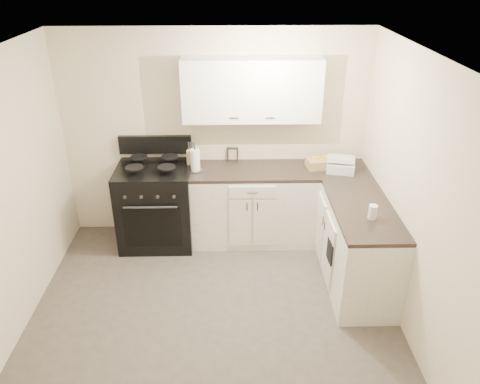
{
  "coord_description": "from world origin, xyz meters",
  "views": [
    {
      "loc": [
        0.19,
        -3.48,
        3.2
      ],
      "look_at": [
        0.28,
        0.85,
        0.98
      ],
      "focal_mm": 35.0,
      "sensor_mm": 36.0,
      "label": 1
    }
  ],
  "objects_px": {
    "stove": "(157,207)",
    "countertop_grill": "(341,166)",
    "wicker_basket": "(320,163)",
    "knife_block": "(192,158)",
    "paper_towel": "(195,160)"
  },
  "relations": [
    {
      "from": "wicker_basket",
      "to": "countertop_grill",
      "type": "relative_size",
      "value": 1.02
    },
    {
      "from": "countertop_grill",
      "to": "wicker_basket",
      "type": "bearing_deg",
      "value": 170.48
    },
    {
      "from": "paper_towel",
      "to": "countertop_grill",
      "type": "bearing_deg",
      "value": -0.96
    },
    {
      "from": "knife_block",
      "to": "countertop_grill",
      "type": "bearing_deg",
      "value": 8.03
    },
    {
      "from": "paper_towel",
      "to": "stove",
      "type": "bearing_deg",
      "value": -179.62
    },
    {
      "from": "knife_block",
      "to": "wicker_basket",
      "type": "bearing_deg",
      "value": 10.96
    },
    {
      "from": "wicker_basket",
      "to": "knife_block",
      "type": "bearing_deg",
      "value": 178.45
    },
    {
      "from": "stove",
      "to": "countertop_grill",
      "type": "height_order",
      "value": "countertop_grill"
    },
    {
      "from": "wicker_basket",
      "to": "countertop_grill",
      "type": "height_order",
      "value": "countertop_grill"
    },
    {
      "from": "wicker_basket",
      "to": "countertop_grill",
      "type": "distance_m",
      "value": 0.24
    },
    {
      "from": "paper_towel",
      "to": "wicker_basket",
      "type": "xyz_separation_m",
      "value": [
        1.46,
        0.07,
        -0.08
      ]
    },
    {
      "from": "paper_towel",
      "to": "countertop_grill",
      "type": "height_order",
      "value": "paper_towel"
    },
    {
      "from": "stove",
      "to": "countertop_grill",
      "type": "xyz_separation_m",
      "value": [
        2.17,
        -0.02,
        0.54
      ]
    },
    {
      "from": "stove",
      "to": "countertop_grill",
      "type": "bearing_deg",
      "value": -0.66
    },
    {
      "from": "stove",
      "to": "knife_block",
      "type": "xyz_separation_m",
      "value": [
        0.45,
        0.11,
        0.59
      ]
    }
  ]
}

